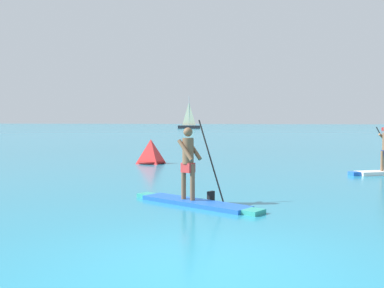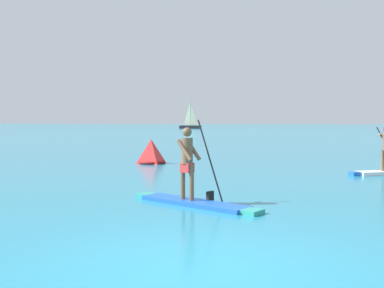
# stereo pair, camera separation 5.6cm
# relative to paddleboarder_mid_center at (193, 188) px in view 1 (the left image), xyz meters

# --- Properties ---
(ground) EXTENTS (440.00, 440.00, 0.00)m
(ground) POSITION_rel_paddleboarder_mid_center_xyz_m (1.18, -4.16, -0.38)
(ground) COLOR teal
(paddleboarder_mid_center) EXTENTS (3.31, 1.84, 1.98)m
(paddleboarder_mid_center) POSITION_rel_paddleboarder_mid_center_xyz_m (0.00, 0.00, 0.00)
(paddleboarder_mid_center) COLOR blue
(paddleboarder_mid_center) RESTS_ON ground
(race_marker_buoy) EXTENTS (1.45, 1.45, 1.08)m
(race_marker_buoy) POSITION_rel_paddleboarder_mid_center_xyz_m (-4.25, 8.86, 0.09)
(race_marker_buoy) COLOR red
(race_marker_buoy) RESTS_ON ground
(sailboat_left_horizon) EXTENTS (5.01, 1.32, 7.52)m
(sailboat_left_horizon) POSITION_rel_paddleboarder_mid_center_xyz_m (-24.19, 89.23, 0.60)
(sailboat_left_horizon) COLOR black
(sailboat_left_horizon) RESTS_ON ground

